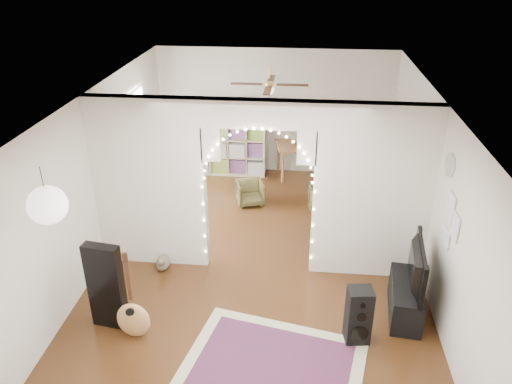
# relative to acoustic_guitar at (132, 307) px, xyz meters

# --- Properties ---
(floor) EXTENTS (7.50, 7.50, 0.00)m
(floor) POSITION_rel_acoustic_guitar_xyz_m (1.45, 1.77, -0.48)
(floor) COLOR black
(floor) RESTS_ON ground
(ceiling) EXTENTS (5.00, 7.50, 0.02)m
(ceiling) POSITION_rel_acoustic_guitar_xyz_m (1.45, 1.77, 2.22)
(ceiling) COLOR white
(ceiling) RESTS_ON wall_back
(wall_back) EXTENTS (5.00, 0.02, 2.70)m
(wall_back) POSITION_rel_acoustic_guitar_xyz_m (1.45, 5.52, 0.87)
(wall_back) COLOR silver
(wall_back) RESTS_ON floor
(wall_left) EXTENTS (0.02, 7.50, 2.70)m
(wall_left) POSITION_rel_acoustic_guitar_xyz_m (-1.05, 1.77, 0.87)
(wall_left) COLOR silver
(wall_left) RESTS_ON floor
(wall_right) EXTENTS (0.02, 7.50, 2.70)m
(wall_right) POSITION_rel_acoustic_guitar_xyz_m (3.95, 1.77, 0.87)
(wall_right) COLOR silver
(wall_right) RESTS_ON floor
(divider_wall) EXTENTS (5.00, 0.20, 2.70)m
(divider_wall) POSITION_rel_acoustic_guitar_xyz_m (1.45, 1.77, 0.94)
(divider_wall) COLOR silver
(divider_wall) RESTS_ON floor
(fairy_lights) EXTENTS (1.64, 0.04, 1.60)m
(fairy_lights) POSITION_rel_acoustic_guitar_xyz_m (1.45, 1.64, 1.07)
(fairy_lights) COLOR #FFEABF
(fairy_lights) RESTS_ON divider_wall
(window) EXTENTS (0.04, 1.20, 1.40)m
(window) POSITION_rel_acoustic_guitar_xyz_m (-1.02, 3.57, 1.02)
(window) COLOR white
(window) RESTS_ON wall_left
(wall_clock) EXTENTS (0.03, 0.31, 0.31)m
(wall_clock) POSITION_rel_acoustic_guitar_xyz_m (3.93, 1.17, 1.62)
(wall_clock) COLOR white
(wall_clock) RESTS_ON wall_right
(picture_frames) EXTENTS (0.02, 0.50, 0.70)m
(picture_frames) POSITION_rel_acoustic_guitar_xyz_m (3.93, 0.77, 1.02)
(picture_frames) COLOR white
(picture_frames) RESTS_ON wall_right
(paper_lantern) EXTENTS (0.40, 0.40, 0.40)m
(paper_lantern) POSITION_rel_acoustic_guitar_xyz_m (-0.45, -0.63, 1.77)
(paper_lantern) COLOR white
(paper_lantern) RESTS_ON ceiling
(ceiling_fan) EXTENTS (1.10, 1.10, 0.30)m
(ceiling_fan) POSITION_rel_acoustic_guitar_xyz_m (1.45, 3.77, 1.92)
(ceiling_fan) COLOR gold
(ceiling_fan) RESTS_ON ceiling
(area_rug) EXTENTS (2.42, 2.02, 0.02)m
(area_rug) POSITION_rel_acoustic_guitar_xyz_m (1.82, -0.36, -0.47)
(area_rug) COLOR maroon
(area_rug) RESTS_ON floor
(guitar_case) EXTENTS (0.49, 0.23, 1.24)m
(guitar_case) POSITION_rel_acoustic_guitar_xyz_m (-0.39, 0.20, 0.14)
(guitar_case) COLOR black
(guitar_case) RESTS_ON floor
(acoustic_guitar) EXTENTS (0.47, 0.29, 1.10)m
(acoustic_guitar) POSITION_rel_acoustic_guitar_xyz_m (0.00, 0.00, 0.00)
(acoustic_guitar) COLOR tan
(acoustic_guitar) RESTS_ON floor
(tabby_cat) EXTENTS (0.25, 0.49, 0.32)m
(tabby_cat) POSITION_rel_acoustic_guitar_xyz_m (-0.03, 1.50, -0.35)
(tabby_cat) COLOR brown
(tabby_cat) RESTS_ON floor
(floor_speaker) EXTENTS (0.34, 0.31, 0.79)m
(floor_speaker) POSITION_rel_acoustic_guitar_xyz_m (2.86, 0.22, -0.09)
(floor_speaker) COLOR black
(floor_speaker) RESTS_ON floor
(media_console) EXTENTS (0.51, 1.04, 0.50)m
(media_console) POSITION_rel_acoustic_guitar_xyz_m (3.55, 0.79, -0.23)
(media_console) COLOR black
(media_console) RESTS_ON floor
(tv) EXTENTS (0.26, 1.08, 0.62)m
(tv) POSITION_rel_acoustic_guitar_xyz_m (3.55, 0.79, 0.33)
(tv) COLOR black
(tv) RESTS_ON media_console
(bookcase) EXTENTS (1.61, 0.42, 1.65)m
(bookcase) POSITION_rel_acoustic_guitar_xyz_m (0.47, 5.27, 0.34)
(bookcase) COLOR beige
(bookcase) RESTS_ON floor
(dining_table) EXTENTS (1.33, 1.02, 0.76)m
(dining_table) POSITION_rel_acoustic_guitar_xyz_m (2.12, 5.27, 0.20)
(dining_table) COLOR brown
(dining_table) RESTS_ON floor
(flower_vase) EXTENTS (0.21, 0.21, 0.19)m
(flower_vase) POSITION_rel_acoustic_guitar_xyz_m (2.12, 5.27, 0.37)
(flower_vase) COLOR white
(flower_vase) RESTS_ON dining_table
(dining_chair_left) EXTENTS (0.62, 0.63, 0.46)m
(dining_chair_left) POSITION_rel_acoustic_guitar_xyz_m (1.08, 3.85, -0.25)
(dining_chair_left) COLOR brown
(dining_chair_left) RESTS_ON floor
(dining_chair_right) EXTENTS (0.73, 0.74, 0.55)m
(dining_chair_right) POSITION_rel_acoustic_guitar_xyz_m (2.58, 3.49, -0.20)
(dining_chair_right) COLOR brown
(dining_chair_right) RESTS_ON floor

